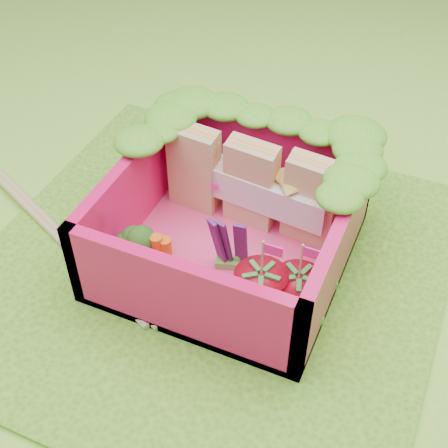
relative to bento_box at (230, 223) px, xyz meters
name	(u,v)px	position (x,y,z in m)	size (l,w,h in m)	color
ground	(210,270)	(-0.08, -0.12, -0.31)	(14.00, 14.00, 0.00)	#88DC3E
placemat	(210,268)	(-0.08, -0.12, -0.29)	(2.60, 2.60, 0.03)	#5A9822
bento_floor	(230,253)	(0.00, 0.00, -0.25)	(1.30, 1.30, 0.05)	#EC3C79
bento_box	(230,223)	(0.00, 0.00, 0.00)	(1.30, 1.30, 0.55)	#EA135C
lettuce_ruffle	(261,131)	(0.00, 0.45, 0.33)	(1.43, 0.77, 0.11)	#3A8B19
sandwich_stack	(252,184)	(0.01, 0.31, 0.04)	(1.06, 0.26, 0.55)	tan
broccoli	(135,243)	(-0.43, -0.32, -0.04)	(0.32, 0.32, 0.26)	#689B4B
carrot_sticks	(162,256)	(-0.28, -0.31, -0.09)	(0.11, 0.09, 0.28)	orange
purple_wedges	(228,244)	(0.04, -0.13, -0.04)	(0.19, 0.08, 0.38)	#4F1A5C
strawberry_left	(260,292)	(0.32, -0.34, -0.08)	(0.28, 0.28, 0.52)	red
strawberry_right	(297,294)	(0.49, -0.27, -0.09)	(0.26, 0.26, 0.50)	red
snap_peas	(270,288)	(0.32, -0.20, -0.20)	(0.70, 0.56, 0.05)	#50A032
chopsticks	(54,230)	(-1.07, -0.25, -0.25)	(1.89, 0.87, 0.04)	tan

